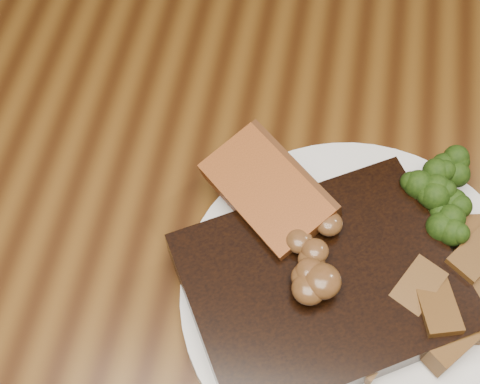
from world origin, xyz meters
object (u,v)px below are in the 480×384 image
(dining_table, at_px, (241,275))
(garlic_bread, at_px, (266,205))
(chair_far, at_px, (429,1))
(plate, at_px, (358,297))
(potato_wedges, at_px, (463,288))
(steak, at_px, (322,285))

(dining_table, relative_size, garlic_bread, 16.40)
(chair_far, bearing_deg, plate, 86.16)
(chair_far, relative_size, garlic_bread, 9.54)
(garlic_bread, xyz_separation_m, potato_wedges, (0.15, -0.04, 0.00))
(chair_far, height_order, steak, chair_far)
(steak, bearing_deg, garlic_bread, 99.22)
(dining_table, xyz_separation_m, garlic_bread, (0.02, 0.01, 0.12))
(chair_far, relative_size, plate, 3.54)
(dining_table, height_order, plate, plate)
(dining_table, height_order, garlic_bread, garlic_bread)
(dining_table, height_order, potato_wedges, potato_wedges)
(garlic_bread, bearing_deg, dining_table, -100.06)
(dining_table, height_order, steak, steak)
(chair_far, bearing_deg, steak, 83.52)
(chair_far, bearing_deg, potato_wedges, 93.24)
(dining_table, distance_m, potato_wedges, 0.21)
(dining_table, distance_m, plate, 0.14)
(steak, relative_size, potato_wedges, 1.55)
(garlic_bread, bearing_deg, plate, 6.27)
(potato_wedges, bearing_deg, chair_far, 88.33)
(chair_far, height_order, garlic_bread, chair_far)
(chair_far, distance_m, garlic_bread, 0.61)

